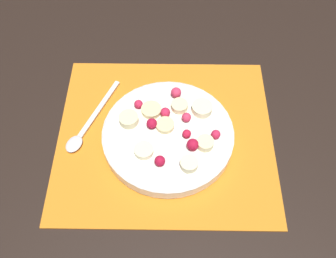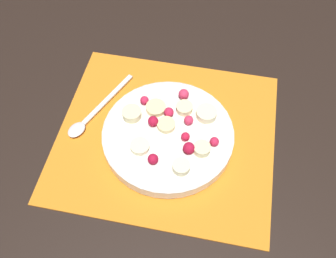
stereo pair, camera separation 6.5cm
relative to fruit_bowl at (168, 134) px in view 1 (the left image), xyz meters
name	(u,v)px [view 1 (the left image)]	position (x,y,z in m)	size (l,w,h in m)	color
ground_plane	(165,136)	(-0.01, 0.01, -0.02)	(3.00, 3.00, 0.00)	black
placemat	(165,135)	(-0.01, 0.01, -0.02)	(0.39, 0.36, 0.01)	orange
fruit_bowl	(168,134)	(0.00, 0.00, 0.00)	(0.24, 0.24, 0.05)	white
spoon	(85,129)	(-0.15, 0.02, -0.01)	(0.09, 0.17, 0.01)	silver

